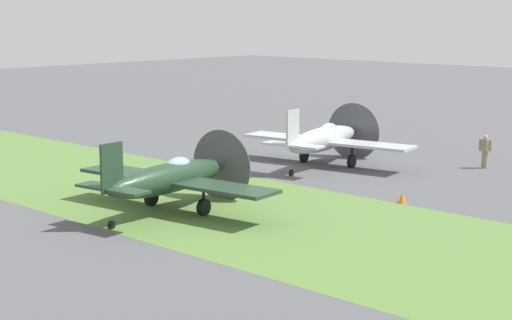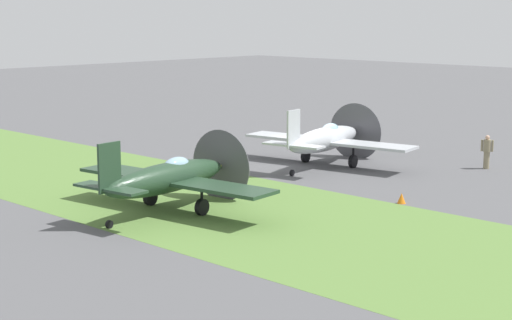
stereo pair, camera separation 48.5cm
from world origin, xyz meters
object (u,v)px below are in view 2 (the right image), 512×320
Objects in this scene: ground_crew_chief at (487,151)px; fuel_drum at (205,167)px; airplane_wingman at (169,177)px; runway_marker_cone at (402,198)px; airplane_lead at (326,139)px.

fuel_drum is at bearing 28.63° from ground_crew_chief.
runway_marker_cone is (5.85, 7.67, -1.18)m from airplane_wingman.
runway_marker_cone is at bearing 74.27° from ground_crew_chief.
runway_marker_cone is (7.72, -4.49, -1.20)m from airplane_lead.
airplane_wingman is (1.87, -12.15, -0.01)m from airplane_lead.
airplane_lead is 5.53× the size of ground_crew_chief.
runway_marker_cone is at bearing -39.49° from airplane_lead.
fuel_drum is (-4.31, 5.85, -0.95)m from airplane_wingman.
airplane_wingman is 10.50× the size of fuel_drum.
airplane_wingman reaches higher than runway_marker_cone.
ground_crew_chief is at bearing 29.11° from airplane_lead.
fuel_drum is at bearing 119.76° from airplane_wingman.
fuel_drum is at bearing -120.50° from airplane_lead.
ground_crew_chief reaches higher than fuel_drum.
fuel_drum is (-2.44, -6.30, -0.97)m from airplane_lead.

